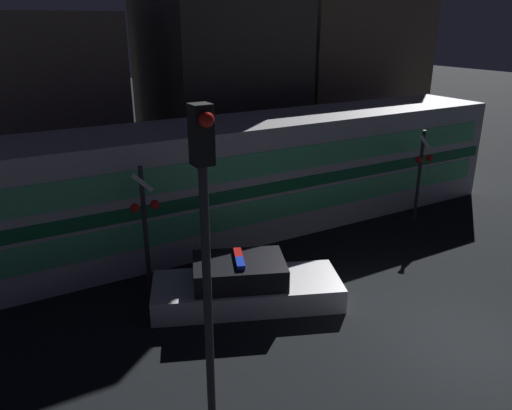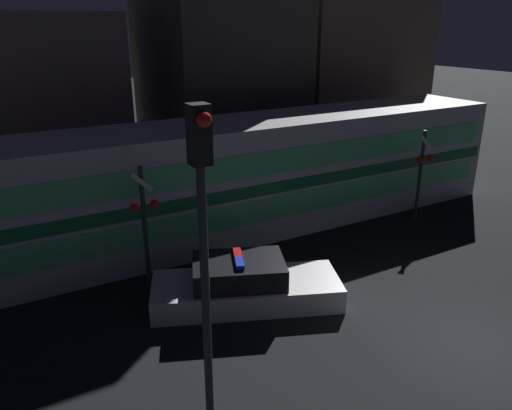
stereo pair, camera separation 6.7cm
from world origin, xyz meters
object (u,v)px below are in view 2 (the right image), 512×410
(train, at_px, (263,174))
(police_car, at_px, (244,286))
(crossing_signal_near, at_px, (422,169))
(traffic_light_corner, at_px, (203,231))

(train, xyz_separation_m, police_car, (-3.10, -4.29, -1.43))
(crossing_signal_near, relative_size, traffic_light_corner, 0.57)
(crossing_signal_near, distance_m, traffic_light_corner, 12.19)
(traffic_light_corner, bearing_deg, crossing_signal_near, 26.25)
(police_car, xyz_separation_m, traffic_light_corner, (-2.54, -3.41, 3.35))
(police_car, height_order, crossing_signal_near, crossing_signal_near)
(police_car, bearing_deg, train, 76.52)
(police_car, height_order, traffic_light_corner, traffic_light_corner)
(police_car, bearing_deg, traffic_light_corner, -104.33)
(train, distance_m, crossing_signal_near, 5.67)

